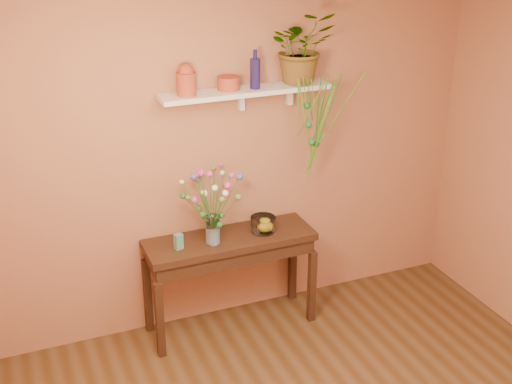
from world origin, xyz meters
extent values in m
plane|color=silver|center=(0.00, 0.00, 2.70)|extent=(4.00, 4.00, 0.00)
cube|color=#A6654A|center=(0.00, 2.00, 1.35)|extent=(4.00, 0.04, 2.70)
cube|color=#391D15|center=(-0.13, 1.77, 0.78)|extent=(1.33, 0.43, 0.06)
cube|color=#391D15|center=(-0.13, 1.77, 0.69)|extent=(1.27, 0.39, 0.11)
cube|color=#391D15|center=(-0.77, 1.58, 0.32)|extent=(0.06, 0.06, 0.64)
cube|color=#391D15|center=(0.50, 1.58, 0.32)|extent=(0.06, 0.06, 0.64)
cube|color=#391D15|center=(-0.77, 1.95, 0.32)|extent=(0.06, 0.06, 0.64)
cube|color=#391D15|center=(0.50, 1.95, 0.32)|extent=(0.06, 0.06, 0.64)
cube|color=white|center=(0.05, 1.87, 1.92)|extent=(1.30, 0.24, 0.04)
cube|color=white|center=(0.05, 1.97, 1.83)|extent=(0.04, 0.05, 0.15)
cube|color=white|center=(0.45, 1.97, 1.83)|extent=(0.04, 0.05, 0.15)
cylinder|color=#BB3922|center=(-0.41, 1.85, 2.02)|extent=(0.14, 0.14, 0.17)
sphere|color=#BB3922|center=(-0.41, 1.85, 2.11)|extent=(0.11, 0.11, 0.11)
cylinder|color=#BB3922|center=(-0.08, 1.89, 1.99)|extent=(0.16, 0.16, 0.10)
cylinder|color=#191347|center=(0.12, 1.85, 2.05)|extent=(0.09, 0.09, 0.22)
cylinder|color=#191347|center=(0.12, 1.85, 2.19)|extent=(0.04, 0.04, 0.07)
imported|color=#216622|center=(0.50, 1.89, 2.21)|extent=(0.53, 0.47, 0.54)
cylinder|color=#216622|center=(0.62, 1.76, 1.76)|extent=(0.09, 0.02, 0.51)
cylinder|color=#4D961E|center=(0.52, 1.77, 1.67)|extent=(0.14, 0.08, 0.70)
cylinder|color=#4D961E|center=(0.51, 1.71, 1.77)|extent=(0.07, 0.30, 0.50)
cylinder|color=#216622|center=(0.58, 1.74, 1.79)|extent=(0.03, 0.10, 0.46)
cylinder|color=#4D961E|center=(0.59, 1.70, 1.59)|extent=(0.10, 0.20, 0.86)
cylinder|color=#4D961E|center=(0.43, 1.77, 1.84)|extent=(0.08, 0.11, 0.36)
cylinder|color=#216622|center=(0.67, 1.77, 1.63)|extent=(0.23, 0.09, 0.77)
cylinder|color=#4D961E|center=(0.60, 1.72, 1.81)|extent=(0.02, 0.13, 0.42)
cylinder|color=#4D961E|center=(0.53, 1.70, 1.84)|extent=(0.13, 0.13, 0.36)
cylinder|color=#216622|center=(0.51, 1.72, 1.84)|extent=(0.11, 0.10, 0.36)
cylinder|color=#4D961E|center=(0.56, 1.63, 1.63)|extent=(0.04, 0.42, 0.78)
cylinder|color=#4D961E|center=(0.47, 1.74, 1.72)|extent=(0.14, 0.05, 0.59)
cylinder|color=#216622|center=(0.61, 1.72, 1.71)|extent=(0.04, 0.30, 0.61)
cylinder|color=#4D961E|center=(0.63, 1.77, 1.62)|extent=(0.18, 0.13, 0.81)
cylinder|color=#4D961E|center=(0.75, 1.77, 1.66)|extent=(0.42, 0.14, 0.72)
sphere|color=#216622|center=(0.53, 1.71, 1.52)|extent=(0.05, 0.05, 0.05)
sphere|color=#216622|center=(0.50, 1.72, 1.65)|extent=(0.05, 0.05, 0.05)
sphere|color=#216622|center=(0.58, 1.74, 1.48)|extent=(0.05, 0.05, 0.05)
sphere|color=#216622|center=(0.50, 1.76, 1.79)|extent=(0.05, 0.05, 0.05)
cylinder|color=white|center=(-0.28, 1.72, 0.92)|extent=(0.11, 0.11, 0.23)
cylinder|color=silver|center=(-0.28, 1.72, 0.86)|extent=(0.10, 0.10, 0.11)
cylinder|color=#386B28|center=(-0.29, 1.67, 1.12)|extent=(0.01, 0.10, 0.37)
sphere|color=white|center=(-0.29, 1.63, 1.30)|extent=(0.05, 0.05, 0.05)
cylinder|color=#386B28|center=(-0.27, 1.63, 1.09)|extent=(0.03, 0.18, 0.31)
sphere|color=#5B8235|center=(-0.26, 1.54, 1.24)|extent=(0.05, 0.05, 0.05)
cylinder|color=#386B28|center=(-0.25, 1.68, 1.09)|extent=(0.08, 0.09, 0.31)
sphere|color=white|center=(-0.21, 1.63, 1.24)|extent=(0.05, 0.05, 0.05)
cylinder|color=#386B28|center=(-0.20, 1.65, 1.07)|extent=(0.16, 0.14, 0.29)
sphere|color=#5B8235|center=(-0.12, 1.59, 1.22)|extent=(0.05, 0.05, 0.05)
cylinder|color=#386B28|center=(-0.23, 1.70, 1.11)|extent=(0.12, 0.05, 0.35)
sphere|color=#C43288|center=(-0.18, 1.67, 1.28)|extent=(0.06, 0.06, 0.06)
cylinder|color=#386B28|center=(-0.21, 1.69, 1.15)|extent=(0.15, 0.06, 0.43)
sphere|color=#C43288|center=(-0.15, 1.67, 1.36)|extent=(0.04, 0.04, 0.04)
cylinder|color=#386B28|center=(-0.18, 1.70, 1.13)|extent=(0.22, 0.04, 0.40)
sphere|color=#4D54A9|center=(-0.08, 1.69, 1.33)|extent=(0.06, 0.06, 0.06)
cylinder|color=#386B28|center=(-0.17, 1.74, 1.12)|extent=(0.24, 0.06, 0.37)
sphere|color=white|center=(-0.05, 1.77, 1.30)|extent=(0.05, 0.05, 0.05)
cylinder|color=#386B28|center=(-0.21, 1.77, 1.08)|extent=(0.14, 0.12, 0.29)
sphere|color=#216622|center=(-0.15, 1.82, 1.22)|extent=(0.03, 0.03, 0.03)
cylinder|color=#386B28|center=(-0.21, 1.81, 1.14)|extent=(0.14, 0.20, 0.43)
sphere|color=#C43288|center=(-0.14, 1.91, 1.36)|extent=(0.03, 0.03, 0.03)
cylinder|color=#386B28|center=(-0.21, 1.81, 1.11)|extent=(0.15, 0.20, 0.37)
sphere|color=white|center=(-0.14, 1.90, 1.29)|extent=(0.04, 0.04, 0.04)
cylinder|color=#386B28|center=(-0.23, 1.84, 1.12)|extent=(0.10, 0.25, 0.39)
sphere|color=#5B8235|center=(-0.18, 1.96, 1.31)|extent=(0.03, 0.03, 0.03)
cylinder|color=#386B28|center=(-0.29, 1.83, 1.11)|extent=(0.03, 0.24, 0.36)
sphere|color=white|center=(-0.31, 1.95, 1.28)|extent=(0.04, 0.04, 0.04)
cylinder|color=#386B28|center=(-0.31, 1.81, 1.09)|extent=(0.05, 0.20, 0.33)
sphere|color=#5B8235|center=(-0.34, 1.91, 1.26)|extent=(0.04, 0.04, 0.04)
cylinder|color=#386B28|center=(-0.33, 1.80, 1.11)|extent=(0.08, 0.17, 0.36)
sphere|color=#C43288|center=(-0.37, 1.88, 1.29)|extent=(0.04, 0.04, 0.04)
cylinder|color=#386B28|center=(-0.31, 1.77, 1.14)|extent=(0.05, 0.11, 0.42)
sphere|color=#C43288|center=(-0.33, 1.82, 1.35)|extent=(0.06, 0.06, 0.06)
cylinder|color=#386B28|center=(-0.34, 1.76, 1.14)|extent=(0.12, 0.09, 0.41)
sphere|color=#4D54A9|center=(-0.40, 1.80, 1.34)|extent=(0.05, 0.05, 0.05)
cylinder|color=#386B28|center=(-0.39, 1.76, 1.12)|extent=(0.21, 0.10, 0.38)
sphere|color=white|center=(-0.49, 1.80, 1.31)|extent=(0.04, 0.04, 0.04)
cylinder|color=#386B28|center=(-0.39, 1.73, 1.08)|extent=(0.22, 0.04, 0.29)
sphere|color=#216622|center=(-0.50, 1.75, 1.22)|extent=(0.05, 0.05, 0.05)
cylinder|color=#386B28|center=(-0.35, 1.71, 1.06)|extent=(0.14, 0.01, 0.26)
sphere|color=#C43288|center=(-0.42, 1.71, 1.19)|extent=(0.06, 0.06, 0.06)
cylinder|color=#386B28|center=(-0.31, 1.71, 1.09)|extent=(0.07, 0.03, 0.31)
sphere|color=white|center=(-0.35, 1.70, 1.24)|extent=(0.03, 0.03, 0.03)
cylinder|color=#386B28|center=(-0.39, 1.68, 1.09)|extent=(0.21, 0.09, 0.32)
sphere|color=#5B8235|center=(-0.49, 1.64, 1.25)|extent=(0.04, 0.04, 0.04)
cylinder|color=#386B28|center=(-0.32, 1.68, 1.09)|extent=(0.08, 0.07, 0.32)
sphere|color=white|center=(-0.36, 1.65, 1.25)|extent=(0.04, 0.04, 0.04)
cylinder|color=#386B28|center=(-0.34, 1.65, 1.11)|extent=(0.12, 0.13, 0.36)
sphere|color=#5B8235|center=(-0.40, 1.59, 1.29)|extent=(0.04, 0.04, 0.04)
cylinder|color=#386B28|center=(-0.31, 1.66, 1.18)|extent=(0.06, 0.13, 0.49)
sphere|color=#C43288|center=(-0.34, 1.60, 1.42)|extent=(0.05, 0.05, 0.05)
sphere|color=#216622|center=(-0.38, 1.73, 1.11)|extent=(0.04, 0.04, 0.04)
sphere|color=#216622|center=(-0.32, 1.84, 0.99)|extent=(0.04, 0.04, 0.04)
sphere|color=#216622|center=(-0.38, 1.67, 1.08)|extent=(0.04, 0.04, 0.04)
sphere|color=#216622|center=(-0.26, 1.63, 1.00)|extent=(0.04, 0.04, 0.04)
sphere|color=#216622|center=(-0.23, 1.73, 1.01)|extent=(0.04, 0.04, 0.04)
sphere|color=#216622|center=(-0.22, 1.68, 1.04)|extent=(0.04, 0.04, 0.04)
cylinder|color=white|center=(0.15, 1.76, 0.87)|extent=(0.20, 0.20, 0.12)
cylinder|color=white|center=(0.15, 1.76, 0.81)|extent=(0.20, 0.20, 0.01)
sphere|color=yellow|center=(0.16, 1.75, 0.85)|extent=(0.09, 0.09, 0.09)
cube|color=teal|center=(-0.55, 1.73, 0.87)|extent=(0.07, 0.06, 0.12)
camera|label=1|loc=(-1.73, -2.68, 3.22)|focal=47.89mm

